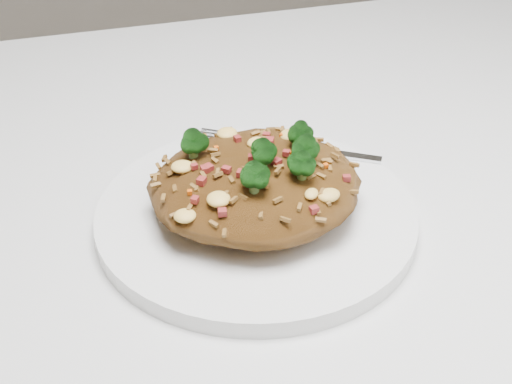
{
  "coord_description": "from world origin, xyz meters",
  "views": [
    {
      "loc": [
        -0.08,
        -0.44,
        1.08
      ],
      "look_at": [
        0.05,
        -0.03,
        0.78
      ],
      "focal_mm": 50.0,
      "sensor_mm": 36.0,
      "label": 1
    }
  ],
  "objects_px": {
    "fried_rice": "(257,176)",
    "fork": "(296,148)",
    "dining_table": "(197,299)",
    "plate": "(256,216)"
  },
  "relations": [
    {
      "from": "dining_table",
      "to": "plate",
      "type": "bearing_deg",
      "value": -29.15
    },
    {
      "from": "fried_rice",
      "to": "fork",
      "type": "height_order",
      "value": "fried_rice"
    },
    {
      "from": "dining_table",
      "to": "fork",
      "type": "relative_size",
      "value": 8.27
    },
    {
      "from": "dining_table",
      "to": "fried_rice",
      "type": "height_order",
      "value": "fried_rice"
    },
    {
      "from": "plate",
      "to": "fork",
      "type": "xyz_separation_m",
      "value": [
        0.06,
        0.07,
        0.01
      ]
    },
    {
      "from": "dining_table",
      "to": "plate",
      "type": "distance_m",
      "value": 0.11
    },
    {
      "from": "fork",
      "to": "fried_rice",
      "type": "bearing_deg",
      "value": -96.13
    },
    {
      "from": "plate",
      "to": "fork",
      "type": "height_order",
      "value": "fork"
    },
    {
      "from": "dining_table",
      "to": "fork",
      "type": "distance_m",
      "value": 0.16
    },
    {
      "from": "dining_table",
      "to": "fried_rice",
      "type": "bearing_deg",
      "value": -29.25
    }
  ]
}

